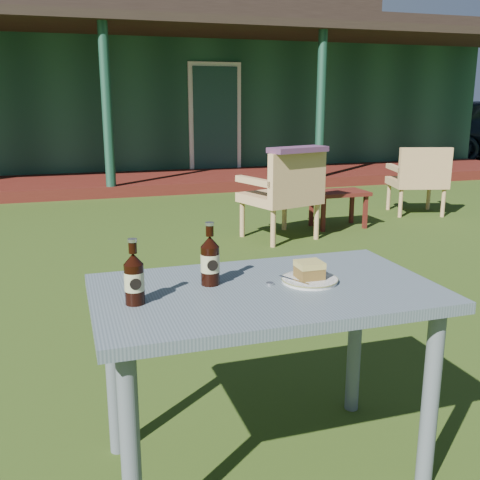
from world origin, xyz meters
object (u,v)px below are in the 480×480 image
object	(u,v)px
armchair_left	(285,190)
cola_bottle_far	(134,278)
cafe_table	(265,314)
plate	(310,280)
cake_slice	(309,270)
cola_bottle_near	(210,260)
armchair_right	(419,177)
side_table	(339,196)

from	to	relation	value
armchair_left	cola_bottle_far	bearing A→B (deg)	-119.37
cafe_table	plate	size ratio (longest dim) A/B	5.88
cake_slice	cola_bottle_near	distance (m)	0.36
cake_slice	cola_bottle_far	world-z (taller)	cola_bottle_far
cola_bottle_near	armchair_left	bearing A→B (deg)	63.62
cola_bottle_near	cake_slice	bearing A→B (deg)	-12.50
cafe_table	cola_bottle_far	xyz separation A→B (m)	(-0.46, -0.03, 0.19)
cola_bottle_near	armchair_left	distance (m)	3.61
plate	cola_bottle_far	distance (m)	0.64
plate	armchair_right	xyz separation A→B (m)	(3.27, 4.00, -0.27)
armchair_right	plate	bearing A→B (deg)	-129.26
cola_bottle_near	side_table	bearing A→B (deg)	56.47
cafe_table	armchair_left	distance (m)	3.61
cafe_table	cola_bottle_far	distance (m)	0.50
cake_slice	armchair_right	world-z (taller)	armchair_right
cafe_table	cake_slice	xyz separation A→B (m)	(0.17, 0.01, 0.15)
cola_bottle_near	cola_bottle_far	xyz separation A→B (m)	(-0.28, -0.12, -0.00)
cafe_table	plate	bearing A→B (deg)	2.87
cafe_table	side_table	xyz separation A→B (m)	(2.19, 3.67, -0.28)
cafe_table	cola_bottle_far	world-z (taller)	cola_bottle_far
cola_bottle_far	armchair_left	world-z (taller)	cola_bottle_far
plate	cake_slice	xyz separation A→B (m)	(-0.00, 0.00, 0.04)
cola_bottle_near	armchair_right	size ratio (longest dim) A/B	0.28
side_table	cola_bottle_far	bearing A→B (deg)	-125.67
plate	side_table	distance (m)	4.20
plate	cola_bottle_near	size ratio (longest dim) A/B	0.90
armchair_left	side_table	distance (m)	0.86
plate	cafe_table	bearing A→B (deg)	-177.13
cafe_table	armchair_left	xyz separation A→B (m)	(1.42, 3.31, -0.12)
cafe_table	side_table	distance (m)	4.28
armchair_left	armchair_right	distance (m)	2.13
armchair_left	cola_bottle_near	bearing A→B (deg)	-116.38
plate	cake_slice	world-z (taller)	cake_slice
cola_bottle_near	armchair_left	size ratio (longest dim) A/B	0.26
cola_bottle_near	cola_bottle_far	distance (m)	0.30
plate	side_table	xyz separation A→B (m)	(2.02, 3.66, -0.39)
cake_slice	cola_bottle_near	size ratio (longest dim) A/B	0.41
side_table	plate	bearing A→B (deg)	-118.91
cola_bottle_near	armchair_left	world-z (taller)	cola_bottle_near
cola_bottle_far	side_table	distance (m)	4.57
armchair_right	cola_bottle_near	bearing A→B (deg)	-132.73
armchair_left	cake_slice	bearing A→B (deg)	-110.74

